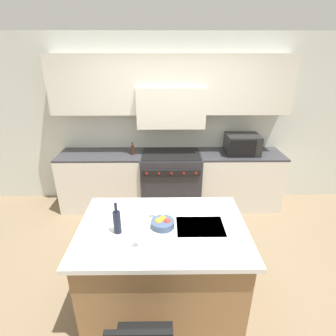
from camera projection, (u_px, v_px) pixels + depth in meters
name	position (u px, v px, depth m)	size (l,w,h in m)	color
ground_plane	(174.00, 277.00, 3.05)	(10.00, 10.00, 0.00)	#7A664C
back_cabinetry	(171.00, 109.00, 4.13)	(10.00, 0.46, 2.70)	silver
back_counter	(171.00, 180.00, 4.35)	(3.57, 0.62, 0.93)	silver
range_stove	(171.00, 180.00, 4.33)	(0.94, 0.70, 0.94)	#2D2D33
microwave	(242.00, 144.00, 4.11)	(0.51, 0.41, 0.31)	black
kitchen_island	(163.00, 264.00, 2.62)	(1.56, 1.07, 0.91)	olive
wine_bottle	(117.00, 222.00, 2.31)	(0.07, 0.07, 0.30)	black
wine_glass_near	(137.00, 233.00, 2.14)	(0.07, 0.07, 0.19)	white
wine_glass_far	(153.00, 206.00, 2.54)	(0.07, 0.07, 0.19)	white
fruit_bowl	(163.00, 223.00, 2.43)	(0.22, 0.22, 0.09)	#384C6B
oil_bottle_on_counter	(133.00, 150.00, 4.10)	(0.06, 0.06, 0.20)	#422314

